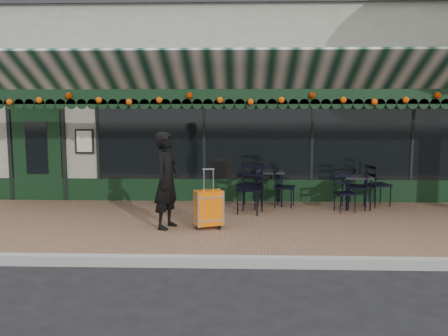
{
  "coord_description": "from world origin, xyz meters",
  "views": [
    {
      "loc": [
        -0.2,
        -6.59,
        2.25
      ],
      "look_at": [
        -0.48,
        1.6,
        1.21
      ],
      "focal_mm": 38.0,
      "sensor_mm": 36.0,
      "label": 1
    }
  ],
  "objects_px": {
    "cafe_table_b": "(269,174)",
    "woman": "(167,180)",
    "chair_b_right": "(285,188)",
    "cafe_table_a": "(357,179)",
    "chair_a_left": "(357,187)",
    "chair_b_left": "(250,185)",
    "suitcase": "(209,209)",
    "chair_b_front": "(250,189)",
    "chair_a_right": "(378,185)",
    "chair_a_front": "(345,194)"
  },
  "relations": [
    {
      "from": "cafe_table_b",
      "to": "woman",
      "type": "bearing_deg",
      "value": -132.67
    },
    {
      "from": "woman",
      "to": "chair_b_right",
      "type": "relative_size",
      "value": 2.04
    },
    {
      "from": "cafe_table_a",
      "to": "woman",
      "type": "bearing_deg",
      "value": -154.94
    },
    {
      "from": "cafe_table_a",
      "to": "chair_b_right",
      "type": "bearing_deg",
      "value": 175.0
    },
    {
      "from": "chair_a_left",
      "to": "chair_b_left",
      "type": "relative_size",
      "value": 0.97
    },
    {
      "from": "chair_a_left",
      "to": "chair_b_right",
      "type": "distance_m",
      "value": 1.49
    },
    {
      "from": "suitcase",
      "to": "chair_b_left",
      "type": "bearing_deg",
      "value": 45.09
    },
    {
      "from": "woman",
      "to": "chair_b_left",
      "type": "bearing_deg",
      "value": -21.38
    },
    {
      "from": "chair_b_front",
      "to": "chair_a_left",
      "type": "bearing_deg",
      "value": 29.26
    },
    {
      "from": "chair_b_right",
      "to": "chair_b_left",
      "type": "bearing_deg",
      "value": 113.6
    },
    {
      "from": "suitcase",
      "to": "chair_b_right",
      "type": "distance_m",
      "value": 2.4
    },
    {
      "from": "woman",
      "to": "chair_b_front",
      "type": "xyz_separation_m",
      "value": [
        1.48,
        1.2,
        -0.36
      ]
    },
    {
      "from": "cafe_table_a",
      "to": "chair_b_left",
      "type": "xyz_separation_m",
      "value": [
        -2.23,
        0.01,
        -0.15
      ]
    },
    {
      "from": "chair_a_right",
      "to": "chair_a_front",
      "type": "height_order",
      "value": "chair_a_right"
    },
    {
      "from": "woman",
      "to": "chair_b_left",
      "type": "xyz_separation_m",
      "value": [
        1.48,
        1.74,
        -0.37
      ]
    },
    {
      "from": "cafe_table_b",
      "to": "chair_b_right",
      "type": "bearing_deg",
      "value": -34.1
    },
    {
      "from": "cafe_table_a",
      "to": "chair_a_left",
      "type": "relative_size",
      "value": 0.75
    },
    {
      "from": "chair_a_right",
      "to": "chair_a_front",
      "type": "relative_size",
      "value": 1.19
    },
    {
      "from": "woman",
      "to": "chair_a_right",
      "type": "height_order",
      "value": "woman"
    },
    {
      "from": "chair_a_right",
      "to": "chair_b_right",
      "type": "distance_m",
      "value": 2.04
    },
    {
      "from": "woman",
      "to": "cafe_table_a",
      "type": "bearing_deg",
      "value": -45.9
    },
    {
      "from": "chair_a_left",
      "to": "woman",
      "type": "bearing_deg",
      "value": -48.8
    },
    {
      "from": "woman",
      "to": "chair_b_front",
      "type": "distance_m",
      "value": 1.94
    },
    {
      "from": "chair_b_right",
      "to": "chair_b_front",
      "type": "height_order",
      "value": "chair_b_front"
    },
    {
      "from": "chair_a_left",
      "to": "chair_a_front",
      "type": "height_order",
      "value": "chair_a_left"
    },
    {
      "from": "chair_b_right",
      "to": "suitcase",
      "type": "bearing_deg",
      "value": 155.69
    },
    {
      "from": "chair_b_left",
      "to": "chair_b_right",
      "type": "xyz_separation_m",
      "value": [
        0.74,
        0.12,
        -0.06
      ]
    },
    {
      "from": "woman",
      "to": "chair_b_right",
      "type": "height_order",
      "value": "woman"
    },
    {
      "from": "cafe_table_b",
      "to": "chair_a_right",
      "type": "xyz_separation_m",
      "value": [
        2.34,
        -0.03,
        -0.22
      ]
    },
    {
      "from": "chair_a_right",
      "to": "chair_b_front",
      "type": "relative_size",
      "value": 0.92
    },
    {
      "from": "woman",
      "to": "cafe_table_b",
      "type": "height_order",
      "value": "woman"
    },
    {
      "from": "chair_a_right",
      "to": "chair_b_left",
      "type": "bearing_deg",
      "value": 79.16
    },
    {
      "from": "chair_b_right",
      "to": "chair_b_front",
      "type": "xyz_separation_m",
      "value": [
        -0.75,
        -0.66,
        0.07
      ]
    },
    {
      "from": "cafe_table_b",
      "to": "chair_a_front",
      "type": "xyz_separation_m",
      "value": [
        1.49,
        -0.69,
        -0.29
      ]
    },
    {
      "from": "chair_b_right",
      "to": "cafe_table_a",
      "type": "bearing_deg",
      "value": -80.83
    },
    {
      "from": "cafe_table_b",
      "to": "chair_b_front",
      "type": "xyz_separation_m",
      "value": [
        -0.44,
        -0.87,
        -0.18
      ]
    },
    {
      "from": "suitcase",
      "to": "cafe_table_b",
      "type": "distance_m",
      "value": 2.42
    },
    {
      "from": "chair_a_left",
      "to": "chair_a_right",
      "type": "xyz_separation_m",
      "value": [
        0.54,
        0.35,
        -0.01
      ]
    },
    {
      "from": "chair_a_left",
      "to": "cafe_table_a",
      "type": "bearing_deg",
      "value": -164.93
    },
    {
      "from": "chair_b_left",
      "to": "chair_b_front",
      "type": "xyz_separation_m",
      "value": [
        -0.0,
        -0.54,
        0.01
      ]
    },
    {
      "from": "cafe_table_b",
      "to": "chair_b_left",
      "type": "height_order",
      "value": "chair_b_left"
    },
    {
      "from": "cafe_table_b",
      "to": "chair_b_left",
      "type": "bearing_deg",
      "value": -142.11
    },
    {
      "from": "chair_b_right",
      "to": "chair_a_left",
      "type": "bearing_deg",
      "value": -82.08
    },
    {
      "from": "suitcase",
      "to": "chair_a_right",
      "type": "distance_m",
      "value": 4.08
    },
    {
      "from": "suitcase",
      "to": "chair_a_right",
      "type": "bearing_deg",
      "value": 8.6
    },
    {
      "from": "chair_b_left",
      "to": "suitcase",
      "type": "bearing_deg",
      "value": -1.1
    },
    {
      "from": "suitcase",
      "to": "chair_b_left",
      "type": "xyz_separation_m",
      "value": [
        0.75,
        1.76,
        0.12
      ]
    },
    {
      "from": "suitcase",
      "to": "chair_a_left",
      "type": "xyz_separation_m",
      "value": [
        2.98,
        1.72,
        0.11
      ]
    },
    {
      "from": "cafe_table_a",
      "to": "chair_a_right",
      "type": "bearing_deg",
      "value": 30.05
    },
    {
      "from": "cafe_table_b",
      "to": "chair_b_front",
      "type": "distance_m",
      "value": 0.99
    }
  ]
}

